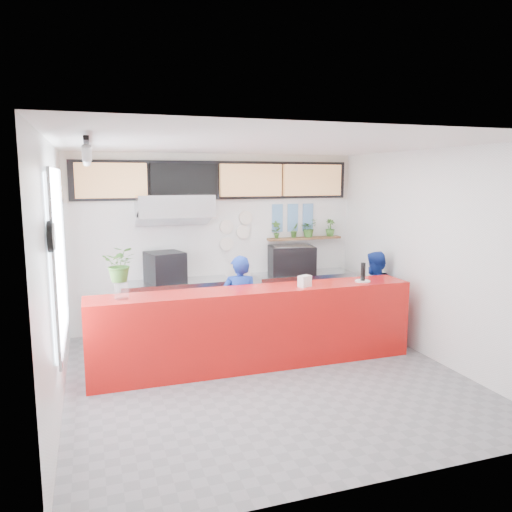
{
  "coord_description": "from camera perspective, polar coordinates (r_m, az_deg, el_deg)",
  "views": [
    {
      "loc": [
        -2.1,
        -5.89,
        2.59
      ],
      "look_at": [
        0.1,
        0.7,
        1.5
      ],
      "focal_mm": 35.0,
      "sensor_mm": 36.0,
      "label": 1
    }
  ],
  "objects": [
    {
      "name": "soffit",
      "position": [
        8.61,
        -4.4,
        8.62
      ],
      "size": [
        4.8,
        0.04,
        0.65
      ],
      "primitive_type": "cube",
      "color": "black",
      "rests_on": "wall_back"
    },
    {
      "name": "herb_d",
      "position": [
        9.35,
        8.47,
        3.23
      ],
      "size": [
        0.19,
        0.18,
        0.32
      ],
      "primitive_type": "imported",
      "rotation": [
        0.0,
        0.0,
        0.1
      ],
      "color": "#356423",
      "rests_on": "herb_shelf"
    },
    {
      "name": "right_bench",
      "position": [
        9.11,
        5.38,
        -4.7
      ],
      "size": [
        1.8,
        0.6,
        0.9
      ],
      "primitive_type": "cube",
      "color": "#B2B5BA",
      "rests_on": "ground"
    },
    {
      "name": "espresso_machine",
      "position": [
        8.89,
        4.08,
        -0.44
      ],
      "size": [
        0.85,
        0.67,
        0.5
      ],
      "primitive_type": "cube",
      "rotation": [
        0.0,
        0.0,
        -0.16
      ],
      "color": "black",
      "rests_on": "right_bench"
    },
    {
      "name": "panini_oven",
      "position": [
        8.3,
        -10.36,
        -1.24
      ],
      "size": [
        0.67,
        0.67,
        0.49
      ],
      "primitive_type": "cube",
      "rotation": [
        0.0,
        0.0,
        0.26
      ],
      "color": "black",
      "rests_on": "prep_bench"
    },
    {
      "name": "menu_board_far_right",
      "position": [
        9.12,
        6.45,
        8.61
      ],
      "size": [
        1.1,
        0.1,
        0.55
      ],
      "primitive_type": "cube",
      "color": "tan",
      "rests_on": "wall_back"
    },
    {
      "name": "service_counter",
      "position": [
        6.94,
        0.0,
        -8.18
      ],
      "size": [
        4.5,
        0.6,
        1.1
      ],
      "primitive_type": "cube",
      "color": "red",
      "rests_on": "ground"
    },
    {
      "name": "window_frame",
      "position": [
        6.27,
        -21.45,
        0.12
      ],
      "size": [
        0.03,
        2.3,
        2.0
      ],
      "primitive_type": "cube",
      "color": "#B2B5BA",
      "rests_on": "wall_left"
    },
    {
      "name": "wall_left",
      "position": [
        6.01,
        -21.95,
        -2.21
      ],
      "size": [
        0.0,
        5.0,
        5.0
      ],
      "primitive_type": "plane",
      "rotation": [
        1.57,
        0.0,
        1.57
      ],
      "color": "white",
      "rests_on": "ground"
    },
    {
      "name": "basil_vase",
      "position": [
        6.37,
        -15.25,
        -0.87
      ],
      "size": [
        0.47,
        0.43,
        0.45
      ],
      "primitive_type": "imported",
      "rotation": [
        0.0,
        0.0,
        -0.24
      ],
      "color": "#356423",
      "rests_on": "glass_vase"
    },
    {
      "name": "wall_clock_rim",
      "position": [
        5.03,
        -22.44,
        2.07
      ],
      "size": [
        0.05,
        0.3,
        0.3
      ],
      "primitive_type": "cylinder",
      "rotation": [
        0.0,
        1.57,
        0.0
      ],
      "color": "black",
      "rests_on": "wall_left"
    },
    {
      "name": "ceiling",
      "position": [
        6.27,
        1.19,
        12.66
      ],
      "size": [
        5.0,
        5.0,
        0.0
      ],
      "primitive_type": "plane",
      "rotation": [
        3.14,
        0.0,
        0.0
      ],
      "color": "silver"
    },
    {
      "name": "cream_band",
      "position": [
        8.64,
        -4.45,
        8.96
      ],
      "size": [
        5.0,
        0.02,
        0.8
      ],
      "primitive_type": "cube",
      "color": "beige",
      "rests_on": "wall_back"
    },
    {
      "name": "espresso_tray",
      "position": [
        8.85,
        4.09,
        1.03
      ],
      "size": [
        0.71,
        0.55,
        0.06
      ],
      "primitive_type": "cube",
      "rotation": [
        0.0,
        0.0,
        -0.17
      ],
      "color": "#AFB2B6",
      "rests_on": "espresso_machine"
    },
    {
      "name": "wall_right",
      "position": [
        7.56,
        19.3,
        0.11
      ],
      "size": [
        0.0,
        5.0,
        5.0
      ],
      "primitive_type": "plane",
      "rotation": [
        1.57,
        0.0,
        -1.57
      ],
      "color": "white",
      "rests_on": "ground"
    },
    {
      "name": "photo_frame_c",
      "position": [
        9.22,
        5.96,
        5.2
      ],
      "size": [
        0.2,
        0.02,
        0.25
      ],
      "primitive_type": "cube",
      "color": "#598CBF",
      "rests_on": "wall_back"
    },
    {
      "name": "extraction_hood",
      "position": [
        8.16,
        -9.31,
        5.71
      ],
      "size": [
        1.2,
        0.7,
        0.35
      ],
      "primitive_type": "cube",
      "color": "#B2B5BA",
      "rests_on": "ceiling"
    },
    {
      "name": "wall_clock_face",
      "position": [
        5.03,
        -22.1,
        2.08
      ],
      "size": [
        0.02,
        0.26,
        0.26
      ],
      "primitive_type": "cylinder",
      "rotation": [
        0.0,
        1.57,
        0.0
      ],
      "color": "white",
      "rests_on": "wall_left"
    },
    {
      "name": "wall_back",
      "position": [
        8.72,
        -4.38,
        1.71
      ],
      "size": [
        5.0,
        0.0,
        5.0
      ],
      "primitive_type": "plane",
      "rotation": [
        1.57,
        0.0,
        0.0
      ],
      "color": "white",
      "rests_on": "ground"
    },
    {
      "name": "herb_c",
      "position": [
        9.16,
        6.04,
        3.2
      ],
      "size": [
        0.37,
        0.35,
        0.33
      ],
      "primitive_type": "imported",
      "rotation": [
        0.0,
        0.0,
        0.39
      ],
      "color": "#356423",
      "rests_on": "herb_shelf"
    },
    {
      "name": "glass_vase",
      "position": [
        6.43,
        -15.13,
        -3.83
      ],
      "size": [
        0.2,
        0.2,
        0.21
      ],
      "primitive_type": "cylinder",
      "rotation": [
        0.0,
        0.0,
        -0.16
      ],
      "color": "silver",
      "rests_on": "service_counter"
    },
    {
      "name": "menu_board_far_left",
      "position": [
        8.28,
        -16.21,
        8.29
      ],
      "size": [
        1.1,
        0.1,
        0.55
      ],
      "primitive_type": "cube",
      "color": "tan",
      "rests_on": "wall_back"
    },
    {
      "name": "staff_center",
      "position": [
        7.33,
        -1.87,
        -5.67
      ],
      "size": [
        0.62,
        0.48,
        1.49
      ],
      "primitive_type": "imported",
      "rotation": [
        0.0,
        0.0,
        2.89
      ],
      "color": "navy",
      "rests_on": "ground"
    },
    {
      "name": "menu_board_mid_left",
      "position": [
        8.41,
        -8.21,
        8.55
      ],
      "size": [
        1.1,
        0.1,
        0.55
      ],
      "primitive_type": "cube",
      "color": "black",
      "rests_on": "wall_back"
    },
    {
      "name": "napkin_holder",
      "position": [
        6.94,
        5.58,
        -2.88
      ],
      "size": [
        0.21,
        0.17,
        0.16
      ],
      "primitive_type": "cube",
      "rotation": [
        0.0,
        0.0,
        0.43
      ],
      "color": "white",
      "rests_on": "service_counter"
    },
    {
      "name": "photo_frame_d",
      "position": [
        9.0,
        2.45,
        3.56
      ],
      "size": [
        0.2,
        0.02,
        0.25
      ],
      "primitive_type": "cube",
      "color": "#598CBF",
      "rests_on": "wall_back"
    },
    {
      "name": "photo_frame_b",
      "position": [
        9.1,
        4.23,
        5.17
      ],
      "size": [
        0.2,
        0.02,
        0.25
      ],
      "primitive_type": "cube",
      "color": "#598CBF",
      "rests_on": "wall_back"
    },
    {
      "name": "dec_plate_c",
      "position": [
        8.74,
        -3.37,
        1.4
      ],
      "size": [
        0.24,
        0.03,
        0.24
      ],
      "primitive_type": "cylinder",
      "rotation": [
        1.57,
        0.0,
        0.0
      ],
      "color": "silver",
      "rests_on": "wall_back"
    },
    {
      "name": "herb_shelf",
      "position": [
        9.15,
        5.54,
        2.03
      ],
      "size": [
        1.4,
        0.18,
        0.04
      ],
      "primitive_type": "cube",
      "color": "brown",
      "rests_on": "wall_back"
    },
    {
      "name": "staff_right",
      "position": [
        8.31,
        13.29,
        -4.38
      ],
      "size": [
        0.87,
        0.81,
        1.43
      ],
      "primitive_type": "imported",
      "rotation": [
        0.0,
        0.0,
        3.66
      ],
      "color": "navy",
      "rests_on": "ground"
    },
    {
      "name": "herb_b",
      "position": [
        9.05,
        4.42,
        2.95
      ],
      "size": [
        0.18,
        0.16,
        0.27
      ],
      "primitive_type": "imported",
      "rotation": [
        0.0,
        0.0,
        0.3
      ],
      "color": "#356423",
      "rests_on": "herb_shelf"
    },
    {
      "name": "menu_board_mid_right",
      "position": [
        8.69,
        -0.58,
        8.65
      ],
      "size": [
        1.1,
        0.1,
        0.55
      ],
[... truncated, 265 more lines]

